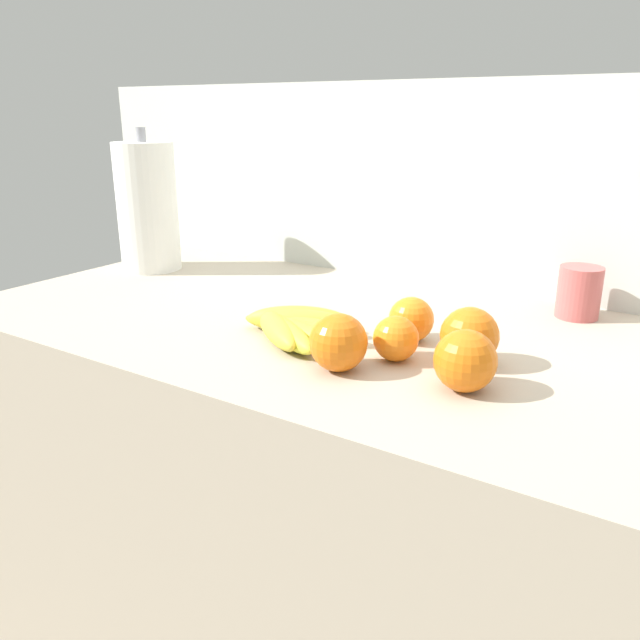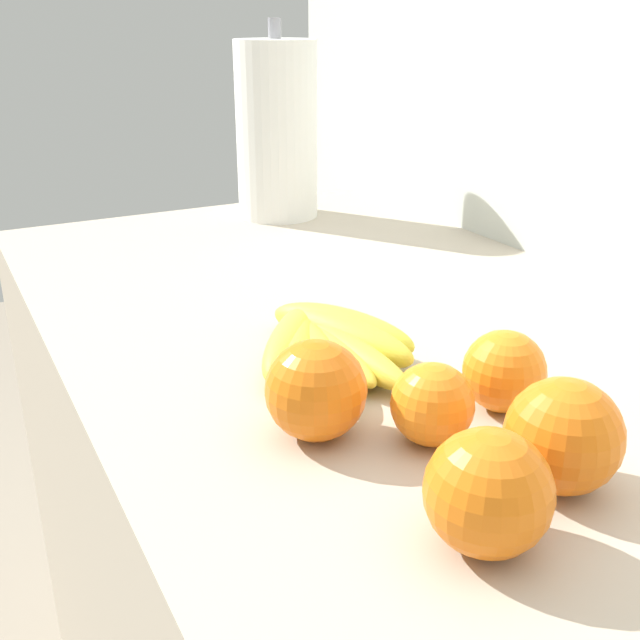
# 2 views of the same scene
# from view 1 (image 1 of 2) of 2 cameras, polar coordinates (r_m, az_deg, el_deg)

# --- Properties ---
(counter) EXTENTS (1.43, 0.65, 0.91)m
(counter) POSITION_cam_1_polar(r_m,az_deg,el_deg) (1.25, 3.59, -20.91)
(counter) COLOR #ADA08C
(counter) RESTS_ON ground
(wall_back) EXTENTS (1.83, 0.06, 1.30)m
(wall_back) POSITION_cam_1_polar(r_m,az_deg,el_deg) (1.42, 10.82, -6.66)
(wall_back) COLOR silver
(wall_back) RESTS_ON ground
(banana_bunch) EXTENTS (0.22, 0.18, 0.04)m
(banana_bunch) POSITION_cam_1_polar(r_m,az_deg,el_deg) (0.98, -2.36, -0.59)
(banana_bunch) COLOR gold
(banana_bunch) RESTS_ON counter
(orange_center) EXTENTS (0.07, 0.07, 0.07)m
(orange_center) POSITION_cam_1_polar(r_m,az_deg,el_deg) (0.89, 6.86, -1.67)
(orange_center) COLOR orange
(orange_center) RESTS_ON counter
(orange_back_right) EXTENTS (0.08, 0.08, 0.08)m
(orange_back_right) POSITION_cam_1_polar(r_m,az_deg,el_deg) (0.90, 13.34, -1.42)
(orange_back_right) COLOR orange
(orange_back_right) RESTS_ON counter
(orange_front) EXTENTS (0.08, 0.08, 0.08)m
(orange_front) POSITION_cam_1_polar(r_m,az_deg,el_deg) (0.85, 1.67, -2.04)
(orange_front) COLOR orange
(orange_front) RESTS_ON counter
(orange_back_left) EXTENTS (0.08, 0.08, 0.08)m
(orange_back_left) POSITION_cam_1_polar(r_m,az_deg,el_deg) (0.81, 12.97, -3.60)
(orange_back_left) COLOR orange
(orange_back_left) RESTS_ON counter
(orange_right) EXTENTS (0.07, 0.07, 0.07)m
(orange_right) POSITION_cam_1_polar(r_m,az_deg,el_deg) (0.97, 8.23, 0.05)
(orange_right) COLOR orange
(orange_right) RESTS_ON counter
(paper_towel_roll) EXTENTS (0.13, 0.13, 0.30)m
(paper_towel_roll) POSITION_cam_1_polar(r_m,az_deg,el_deg) (1.44, -15.33, 9.81)
(paper_towel_roll) COLOR white
(paper_towel_roll) RESTS_ON counter
(mug) EXTENTS (0.07, 0.07, 0.09)m
(mug) POSITION_cam_1_polar(r_m,az_deg,el_deg) (1.16, 22.35, 2.33)
(mug) COLOR #BF5756
(mug) RESTS_ON counter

